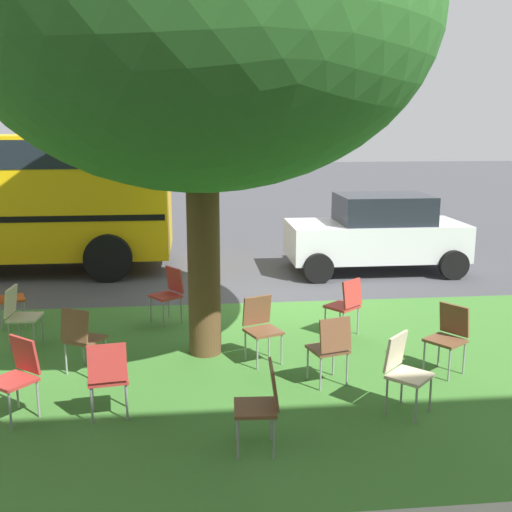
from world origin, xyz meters
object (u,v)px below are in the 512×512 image
(chair_6, at_px, (108,374))
(chair_7, at_px, (331,345))
(chair_4, at_px, (404,367))
(street_tree, at_px, (199,15))
(chair_2, at_px, (169,290))
(chair_10, at_px, (346,302))
(chair_3, at_px, (263,400))
(parked_car, at_px, (377,233))
(chair_1, at_px, (261,324))
(chair_9, at_px, (17,372))
(chair_5, at_px, (449,333))
(chair_0, at_px, (19,312))
(chair_11, at_px, (5,294))
(chair_8, at_px, (81,335))

(chair_6, bearing_deg, chair_7, -166.79)
(chair_4, xyz_separation_m, chair_7, (0.64, -0.76, 0.00))
(chair_4, relative_size, chair_6, 1.00)
(street_tree, xyz_separation_m, chair_2, (0.53, -1.42, -3.90))
(chair_6, bearing_deg, chair_4, 177.00)
(chair_6, height_order, chair_10, same)
(chair_3, distance_m, chair_6, 1.75)
(parked_car, bearing_deg, chair_2, 35.10)
(chair_1, height_order, chair_2, same)
(chair_6, distance_m, chair_9, 0.98)
(chair_3, distance_m, chair_5, 3.04)
(chair_0, distance_m, chair_6, 2.79)
(chair_6, bearing_deg, chair_11, -58.78)
(chair_2, xyz_separation_m, chair_7, (-2.01, 2.66, 0.00))
(chair_1, height_order, chair_9, same)
(chair_1, distance_m, chair_3, 2.26)
(chair_0, distance_m, chair_8, 1.49)
(chair_5, height_order, chair_11, same)
(chair_3, bearing_deg, chair_8, -45.04)
(chair_1, relative_size, chair_10, 1.00)
(chair_0, bearing_deg, chair_5, 165.24)
(chair_3, bearing_deg, street_tree, -79.39)
(chair_1, relative_size, chair_11, 1.00)
(street_tree, distance_m, chair_10, 4.45)
(street_tree, relative_size, chair_5, 7.52)
(chair_8, bearing_deg, chair_10, -163.83)
(chair_10, height_order, parked_car, parked_car)
(chair_3, height_order, chair_11, same)
(chair_9, distance_m, chair_11, 3.30)
(chair_3, relative_size, chair_10, 1.00)
(chair_3, height_order, chair_8, same)
(street_tree, relative_size, chair_9, 7.52)
(chair_2, distance_m, chair_8, 2.25)
(chair_3, bearing_deg, parked_car, -114.82)
(chair_7, relative_size, chair_11, 1.00)
(street_tree, height_order, chair_2, street_tree)
(chair_5, distance_m, chair_8, 4.63)
(chair_11, bearing_deg, chair_8, 126.40)
(chair_8, xyz_separation_m, chair_11, (1.50, -2.03, 0.00))
(chair_0, height_order, chair_5, same)
(chair_1, height_order, chair_11, same)
(chair_3, relative_size, chair_8, 1.00)
(chair_2, distance_m, chair_7, 3.33)
(chair_7, distance_m, parked_car, 6.14)
(chair_4, relative_size, chair_7, 1.00)
(chair_10, bearing_deg, chair_0, -0.15)
(chair_0, xyz_separation_m, chair_6, (-1.53, 2.33, 0.00))
(chair_5, distance_m, chair_6, 4.20)
(chair_3, relative_size, chair_7, 1.00)
(chair_0, distance_m, chair_4, 5.33)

